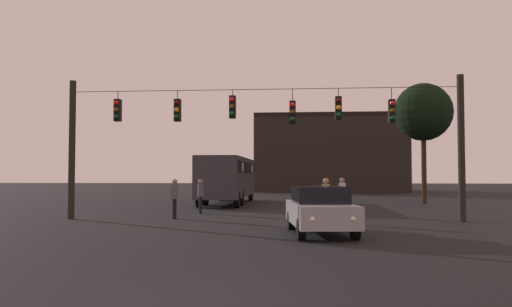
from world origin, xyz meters
TOP-DOWN VIEW (x-y plane):
  - ground_plane at (0.00, 24.50)m, footprint 168.00×168.00m
  - overhead_signal_span at (-0.06, 13.90)m, footprint 16.62×0.44m
  - city_bus at (-3.05, 26.12)m, footprint 2.58×11.01m
  - car_near_right at (2.27, 9.21)m, footprint 2.30×4.49m
  - pedestrian_crossing_left at (2.66, 12.98)m, footprint 0.36×0.42m
  - pedestrian_crossing_center at (3.64, 17.07)m, footprint 0.35×0.42m
  - pedestrian_crossing_right at (-3.76, 14.40)m, footprint 0.25×0.37m
  - pedestrian_near_bus at (-3.22, 17.41)m, footprint 0.33×0.41m
  - corner_building at (5.10, 53.05)m, footprint 16.66×11.52m
  - tree_left_silhouette at (9.86, 27.20)m, footprint 3.84×3.84m

SIDE VIEW (x-z plane):
  - ground_plane at x=0.00m, z-range 0.00..0.00m
  - car_near_right at x=2.27m, z-range 0.04..1.56m
  - pedestrian_near_bus at x=-3.22m, z-range 0.11..1.79m
  - pedestrian_crossing_right at x=-3.76m, z-range 0.12..1.84m
  - pedestrian_crossing_center at x=3.64m, z-range 0.12..1.88m
  - pedestrian_crossing_left at x=2.66m, z-range 0.12..1.89m
  - city_bus at x=-3.05m, z-range 0.37..3.37m
  - overhead_signal_span at x=-0.06m, z-range 0.66..6.64m
  - corner_building at x=5.10m, z-range 0.00..8.63m
  - tree_left_silhouette at x=9.86m, z-range 2.05..10.04m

